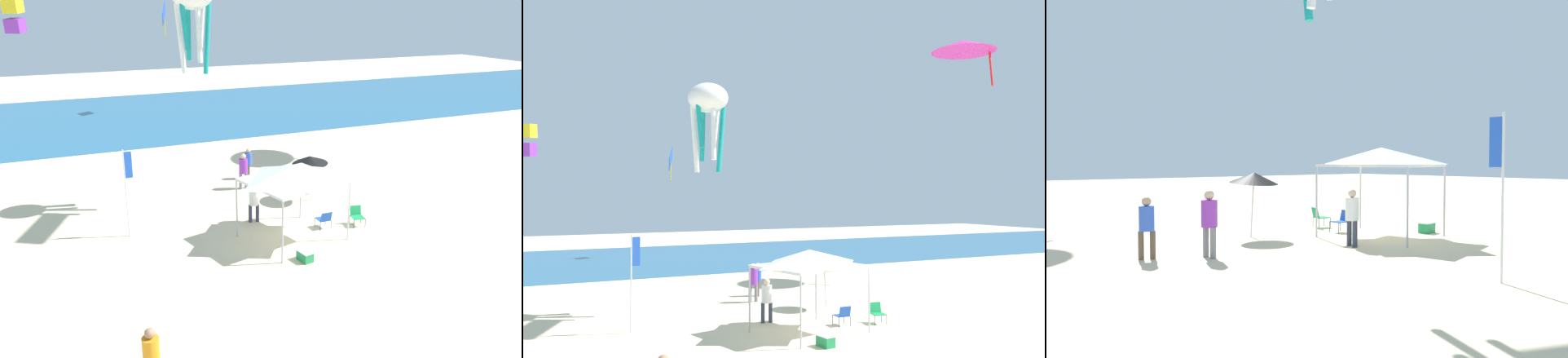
% 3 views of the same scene
% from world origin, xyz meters
% --- Properties ---
extents(ground, '(120.00, 120.00, 0.10)m').
position_xyz_m(ground, '(0.00, 0.00, -0.05)').
color(ground, beige).
extents(ocean_strip, '(120.00, 21.24, 0.02)m').
position_xyz_m(ocean_strip, '(0.00, 29.03, 0.01)').
color(ocean_strip, '#28668E').
rests_on(ocean_strip, ground).
extents(canopy_tent, '(4.15, 3.79, 3.15)m').
position_xyz_m(canopy_tent, '(-2.76, 2.01, 2.79)').
color(canopy_tent, '#B7B7BC').
rests_on(canopy_tent, ground).
extents(beach_umbrella, '(1.75, 1.73, 2.35)m').
position_xyz_m(beach_umbrella, '(-0.08, 5.58, 2.08)').
color(beach_umbrella, silver).
rests_on(beach_umbrella, ground).
extents(folding_chair_facing_ocean, '(0.56, 0.64, 0.82)m').
position_xyz_m(folding_chair_facing_ocean, '(-1.07, 2.32, 0.47)').
color(folding_chair_facing_ocean, black).
rests_on(folding_chair_facing_ocean, ground).
extents(folding_chair_right_of_tent, '(0.64, 0.72, 0.82)m').
position_xyz_m(folding_chair_right_of_tent, '(0.45, 2.16, 0.47)').
color(folding_chair_right_of_tent, black).
rests_on(folding_chair_right_of_tent, ground).
extents(cooler_box, '(0.51, 0.68, 0.40)m').
position_xyz_m(cooler_box, '(-3.21, -0.00, 0.20)').
color(cooler_box, '#1E8C4C').
rests_on(cooler_box, ground).
extents(banner_flag, '(0.36, 0.06, 3.73)m').
position_xyz_m(banner_flag, '(-8.85, 4.85, 2.24)').
color(banner_flag, silver).
rests_on(banner_flag, ground).
extents(person_watching_sky, '(0.43, 0.48, 1.79)m').
position_xyz_m(person_watching_sky, '(-10.02, -4.76, 1.05)').
color(person_watching_sky, '#33384C').
rests_on(person_watching_sky, ground).
extents(person_by_tent, '(0.50, 0.45, 1.88)m').
position_xyz_m(person_by_tent, '(-2.36, 8.50, 1.10)').
color(person_by_tent, slate).
rests_on(person_by_tent, ground).
extents(person_far_stroller, '(0.47, 0.43, 1.80)m').
position_xyz_m(person_far_stroller, '(-3.56, 4.20, 1.06)').
color(person_far_stroller, '#33384C').
rests_on(person_far_stroller, ground).
extents(person_near_umbrella, '(0.41, 0.44, 1.71)m').
position_xyz_m(person_near_umbrella, '(-1.51, 9.93, 1.00)').
color(person_near_umbrella, brown).
rests_on(person_near_umbrella, ground).
extents(kite_box_yellow, '(1.26, 1.29, 1.99)m').
position_xyz_m(kite_box_yellow, '(-12.32, 19.65, 8.46)').
color(kite_box_yellow, yellow).
extents(kite_diamond_blue, '(0.75, 1.93, 2.92)m').
position_xyz_m(kite_diamond_blue, '(-1.05, 29.65, 8.18)').
color(kite_diamond_blue, blue).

